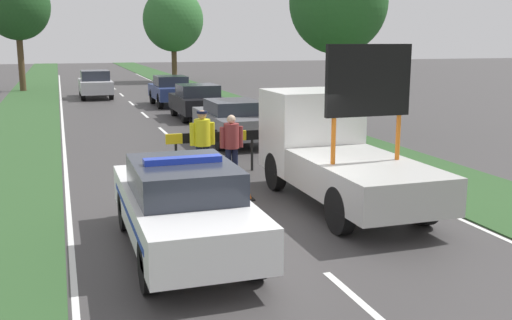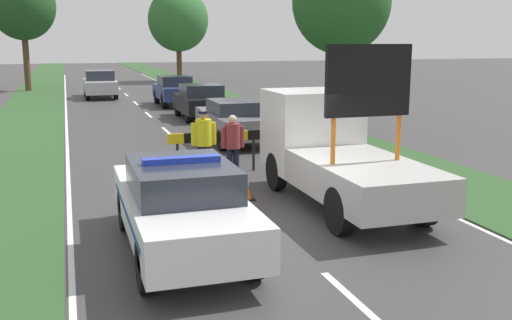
% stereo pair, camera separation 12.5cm
% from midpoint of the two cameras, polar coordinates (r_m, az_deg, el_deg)
% --- Properties ---
extents(ground_plane, '(160.00, 160.00, 0.00)m').
position_cam_midpoint_polar(ground_plane, '(11.45, 1.41, -6.43)').
color(ground_plane, '#3D3A3A').
extents(lane_markings, '(7.49, 66.73, 0.01)m').
position_cam_midpoint_polar(lane_markings, '(28.78, -10.72, 4.29)').
color(lane_markings, silver).
rests_on(lane_markings, ground).
extents(grass_verge_left, '(3.08, 120.00, 0.03)m').
position_cam_midpoint_polar(grass_verge_left, '(30.52, -21.22, 4.13)').
color(grass_verge_left, '#2D5128').
rests_on(grass_verge_left, ground).
extents(grass_verge_right, '(3.08, 120.00, 0.03)m').
position_cam_midpoint_polar(grass_verge_right, '(31.77, -1.57, 5.17)').
color(grass_verge_right, '#2D5128').
rests_on(grass_verge_right, ground).
extents(police_car, '(1.81, 4.88, 1.65)m').
position_cam_midpoint_polar(police_car, '(10.04, -7.38, -4.25)').
color(police_car, white).
rests_on(police_car, ground).
extents(work_truck, '(2.01, 5.44, 3.42)m').
position_cam_midpoint_polar(work_truck, '(13.22, 7.05, 0.99)').
color(work_truck, white).
rests_on(work_truck, ground).
extents(road_barrier, '(2.59, 0.08, 1.11)m').
position_cam_midpoint_polar(road_barrier, '(15.83, -4.19, 1.95)').
color(road_barrier, black).
rests_on(road_barrier, ground).
extents(police_officer, '(0.64, 0.41, 1.78)m').
position_cam_midpoint_polar(police_officer, '(15.03, -5.37, 2.01)').
color(police_officer, '#191E38').
rests_on(police_officer, ground).
extents(pedestrian_civilian, '(0.60, 0.38, 1.67)m').
position_cam_midpoint_polar(pedestrian_civilian, '(14.94, -2.59, 1.69)').
color(pedestrian_civilian, '#191E38').
rests_on(pedestrian_civilian, ground).
extents(traffic_cone_near_police, '(0.41, 0.41, 0.57)m').
position_cam_midpoint_polar(traffic_cone_near_police, '(13.31, -1.44, -2.60)').
color(traffic_cone_near_police, black).
rests_on(traffic_cone_near_police, ground).
extents(traffic_cone_centre_front, '(0.47, 0.47, 0.65)m').
position_cam_midpoint_polar(traffic_cone_centre_front, '(12.57, -2.46, -3.27)').
color(traffic_cone_centre_front, black).
rests_on(traffic_cone_centre_front, ground).
extents(traffic_cone_near_truck, '(0.48, 0.48, 0.66)m').
position_cam_midpoint_polar(traffic_cone_near_truck, '(11.45, -2.10, -4.73)').
color(traffic_cone_near_truck, black).
rests_on(traffic_cone_near_truck, ground).
extents(traffic_cone_behind_barrier, '(0.36, 0.36, 0.51)m').
position_cam_midpoint_polar(traffic_cone_behind_barrier, '(16.10, -7.68, -0.33)').
color(traffic_cone_behind_barrier, black).
rests_on(traffic_cone_behind_barrier, ground).
extents(queued_car_suv_grey, '(1.85, 4.43, 1.46)m').
position_cam_midpoint_polar(queued_car_suv_grey, '(20.58, -2.41, 3.81)').
color(queued_car_suv_grey, slate).
rests_on(queued_car_suv_grey, ground).
extents(queued_car_sedan_black, '(1.90, 3.99, 1.52)m').
position_cam_midpoint_polar(queued_car_sedan_black, '(26.90, -5.73, 5.61)').
color(queued_car_sedan_black, black).
rests_on(queued_car_sedan_black, ground).
extents(queued_car_hatch_blue, '(1.77, 4.15, 1.58)m').
position_cam_midpoint_polar(queued_car_hatch_blue, '(32.30, -8.26, 6.61)').
color(queued_car_hatch_blue, navy).
rests_on(queued_car_hatch_blue, ground).
extents(queued_car_sedan_silver, '(1.83, 4.56, 1.64)m').
position_cam_midpoint_polar(queued_car_sedan_silver, '(37.50, -15.15, 7.01)').
color(queued_car_sedan_silver, '#B2B2B7').
rests_on(queued_car_sedan_silver, ground).
extents(roadside_tree_near_left, '(3.50, 3.50, 6.63)m').
position_cam_midpoint_polar(roadside_tree_near_left, '(22.13, 7.69, 14.61)').
color(roadside_tree_near_left, '#4C3823').
rests_on(roadside_tree_near_left, ground).
extents(roadside_tree_near_right, '(4.88, 4.88, 7.56)m').
position_cam_midpoint_polar(roadside_tree_near_right, '(50.26, -7.97, 13.08)').
color(roadside_tree_near_right, '#4C3823').
rests_on(roadside_tree_near_right, ground).
extents(roadside_tree_mid_left, '(4.29, 4.29, 7.89)m').
position_cam_midpoint_polar(roadside_tree_mid_left, '(43.76, -21.90, 13.45)').
color(roadside_tree_mid_left, '#4C3823').
rests_on(roadside_tree_mid_left, ground).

